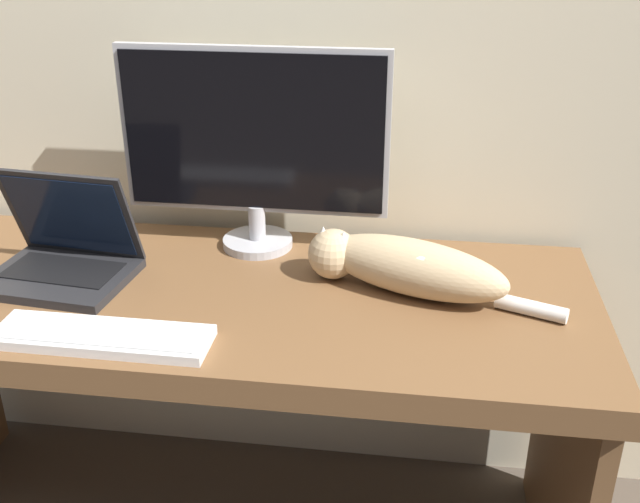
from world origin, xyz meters
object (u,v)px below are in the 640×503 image
object	(u,v)px
monitor	(254,143)
cat	(403,264)
laptop	(63,257)
external_keyboard	(102,337)

from	to	relation	value
monitor	cat	bearing A→B (deg)	-27.03
monitor	laptop	world-z (taller)	monitor
monitor	laptop	xyz separation A→B (m)	(-0.39, -0.22, -0.21)
laptop	cat	bearing A→B (deg)	8.96
laptop	monitor	bearing A→B (deg)	35.43
monitor	external_keyboard	bearing A→B (deg)	-113.37
monitor	external_keyboard	distance (m)	0.56
external_keyboard	cat	world-z (taller)	cat
monitor	cat	size ratio (longest dim) A/B	1.14
cat	laptop	bearing A→B (deg)	-156.31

